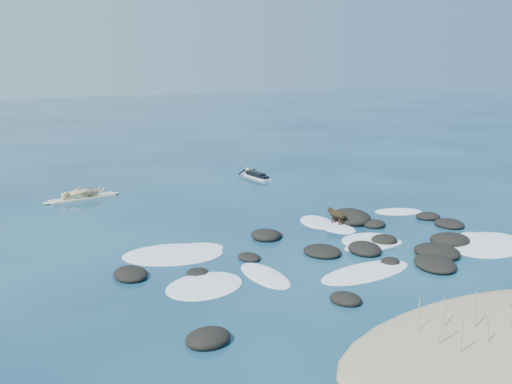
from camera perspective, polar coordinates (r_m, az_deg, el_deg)
ground at (r=19.99m, az=4.59°, el=-4.95°), size 160.00×160.00×0.00m
sand_dune at (r=14.49m, az=23.63°, el=-13.41°), size 9.00×4.40×0.60m
dune_grass at (r=14.25m, az=22.52°, el=-11.01°), size 3.75×1.61×1.19m
reef_rocks at (r=19.76m, az=10.41°, el=-5.03°), size 13.69×7.61×0.62m
breaking_foam at (r=19.40m, az=8.11°, el=-5.59°), size 13.55×7.79×0.12m
standing_surfer_rig at (r=26.79m, az=-17.07°, el=0.95°), size 3.53×0.96×2.01m
paddling_surfer_rig at (r=30.40m, az=-0.06°, el=1.71°), size 1.10×2.46×0.43m
dog at (r=21.93m, az=8.04°, el=-2.20°), size 0.38×1.03×0.66m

